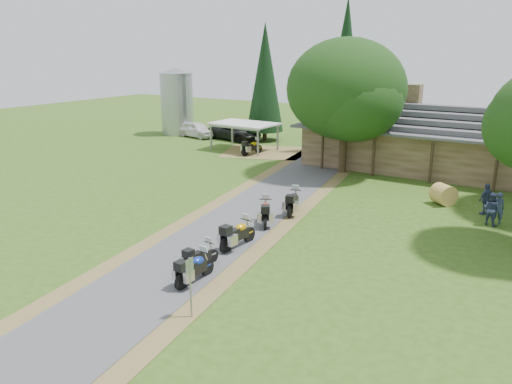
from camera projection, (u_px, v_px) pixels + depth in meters
The scene contains 21 objects.
ground at pixel (174, 266), 21.11m from camera, with size 120.00×120.00×0.00m, color #335116.
driveway at pixel (219, 235), 24.64m from camera, with size 46.00×46.00×0.00m, color #424244.
lodge at pixel (447, 138), 37.04m from camera, with size 21.40×9.40×4.90m, color brown, non-canonical shape.
silo at pixel (177, 101), 52.80m from camera, with size 3.40×3.40×6.91m, color gray.
carport at pixel (244, 136), 44.83m from camera, with size 5.65×3.77×2.45m, color silver, non-canonical shape.
car_white_sedan at pixel (197, 128), 51.40m from camera, with size 5.91×2.49×1.97m, color silver.
car_dark_suv at pixel (235, 128), 49.90m from camera, with size 6.27×2.67×2.40m, color black.
motorcycle_row_a at pixel (195, 267), 19.45m from camera, with size 1.94×0.63×1.33m, color #142F9A, non-canonical shape.
motorcycle_row_b at pixel (201, 255), 20.70m from camera, with size 1.79×0.58×1.22m, color #9A9EA1, non-canonical shape.
motorcycle_row_c at pixel (238, 233), 22.89m from camera, with size 2.11×0.69×1.45m, color #E19A07, non-canonical shape.
motorcycle_row_d at pixel (266, 211), 25.93m from camera, with size 2.11×0.69×1.44m, color #B53A1B, non-canonical shape.
motorcycle_row_e at pixel (293, 201), 27.67m from camera, with size 2.12×0.69×1.45m, color black, non-canonical shape.
motorcycle_carport_a at pixel (252, 146), 42.94m from camera, with size 2.11×0.69×1.44m, color #D5CA03, non-canonical shape.
person_a at pixel (498, 205), 25.93m from camera, with size 0.57×0.41×2.02m, color #334061.
person_b at pixel (492, 206), 25.74m from camera, with size 0.58×0.42×2.05m, color #334061.
person_c at pixel (487, 196), 27.36m from camera, with size 0.59×0.43×2.09m, color #334061.
hay_bale at pixel (443, 194), 29.27m from camera, with size 1.22×1.22×1.11m, color #A67D3D.
sign_post at pixel (190, 288), 16.80m from camera, with size 0.40×0.07×2.19m, color gray, non-canonical shape.
oak_lodge_left at pixel (345, 106), 35.74m from camera, with size 8.47×8.47×9.79m, color #16330F, non-canonical shape.
cedar_near at pixel (345, 76), 42.86m from camera, with size 3.64×3.64×13.06m, color black.
cedar_far at pixel (265, 82), 48.37m from camera, with size 3.62×3.62×11.34m, color black.
Camera 1 is at (13.15, -14.70, 8.87)m, focal length 35.00 mm.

